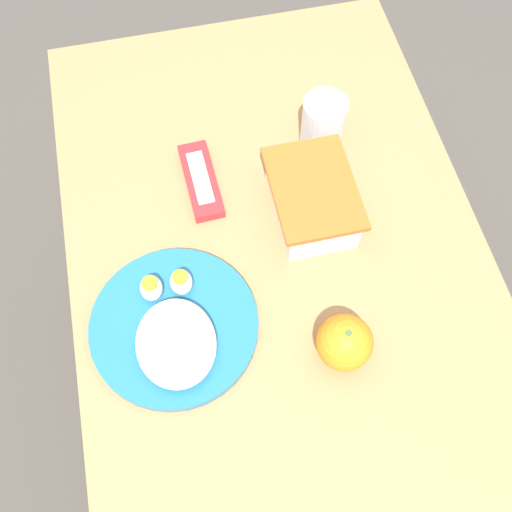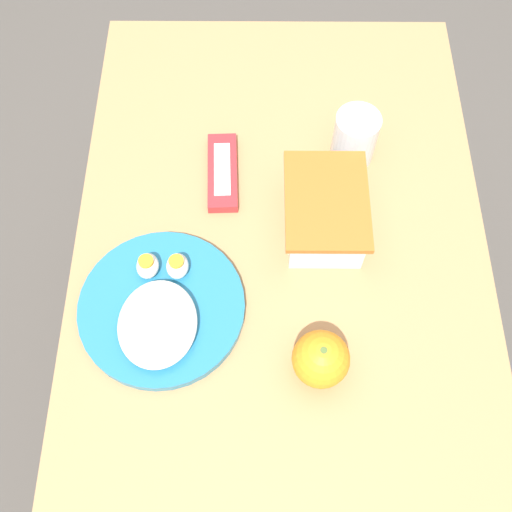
{
  "view_description": "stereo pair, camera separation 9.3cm",
  "coord_description": "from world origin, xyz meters",
  "px_view_note": "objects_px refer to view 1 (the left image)",
  "views": [
    {
      "loc": [
        0.44,
        -0.13,
        1.58
      ],
      "look_at": [
        0.03,
        -0.04,
        0.75
      ],
      "focal_mm": 42.0,
      "sensor_mm": 36.0,
      "label": 1
    },
    {
      "loc": [
        0.45,
        -0.04,
        1.58
      ],
      "look_at": [
        0.03,
        -0.04,
        0.75
      ],
      "focal_mm": 42.0,
      "sensor_mm": 36.0,
      "label": 2
    }
  ],
  "objects_px": {
    "food_container": "(312,201)",
    "rice_plate": "(174,329)",
    "candy_bar": "(201,181)",
    "orange_fruit": "(345,342)",
    "drinking_glass": "(323,123)"
  },
  "relations": [
    {
      "from": "orange_fruit",
      "to": "rice_plate",
      "type": "relative_size",
      "value": 0.33
    },
    {
      "from": "rice_plate",
      "to": "candy_bar",
      "type": "height_order",
      "value": "rice_plate"
    },
    {
      "from": "candy_bar",
      "to": "drinking_glass",
      "type": "height_order",
      "value": "drinking_glass"
    },
    {
      "from": "candy_bar",
      "to": "orange_fruit",
      "type": "bearing_deg",
      "value": 24.04
    },
    {
      "from": "rice_plate",
      "to": "candy_bar",
      "type": "xyz_separation_m",
      "value": [
        -0.26,
        0.09,
        -0.01
      ]
    },
    {
      "from": "orange_fruit",
      "to": "candy_bar",
      "type": "height_order",
      "value": "orange_fruit"
    },
    {
      "from": "candy_bar",
      "to": "rice_plate",
      "type": "bearing_deg",
      "value": -18.35
    },
    {
      "from": "rice_plate",
      "to": "food_container",
      "type": "bearing_deg",
      "value": 122.56
    },
    {
      "from": "food_container",
      "to": "rice_plate",
      "type": "relative_size",
      "value": 0.71
    },
    {
      "from": "candy_bar",
      "to": "drinking_glass",
      "type": "distance_m",
      "value": 0.23
    },
    {
      "from": "food_container",
      "to": "orange_fruit",
      "type": "relative_size",
      "value": 2.17
    },
    {
      "from": "food_container",
      "to": "candy_bar",
      "type": "height_order",
      "value": "food_container"
    },
    {
      "from": "food_container",
      "to": "orange_fruit",
      "type": "distance_m",
      "value": 0.24
    },
    {
      "from": "orange_fruit",
      "to": "drinking_glass",
      "type": "relative_size",
      "value": 0.86
    },
    {
      "from": "drinking_glass",
      "to": "rice_plate",
      "type": "bearing_deg",
      "value": -45.76
    }
  ]
}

